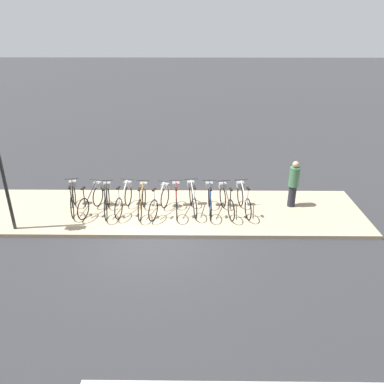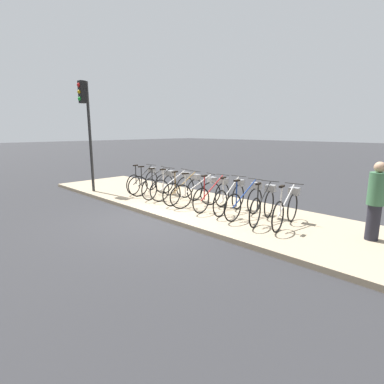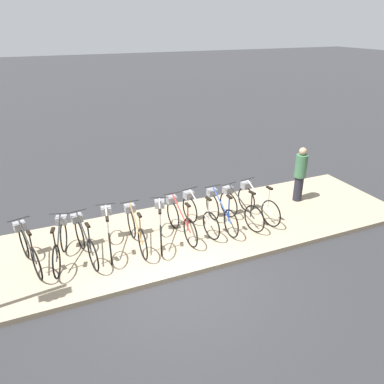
# 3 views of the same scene
# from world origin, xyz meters

# --- Properties ---
(ground_plane) EXTENTS (120.00, 120.00, 0.00)m
(ground_plane) POSITION_xyz_m (0.00, 0.00, 0.00)
(ground_plane) COLOR #2D2D30
(sidewalk) EXTENTS (13.69, 3.25, 0.12)m
(sidewalk) POSITION_xyz_m (0.00, 1.63, 0.06)
(sidewalk) COLOR tan
(sidewalk) RESTS_ON ground_plane
(parked_bicycle_0) EXTENTS (0.55, 1.68, 1.05)m
(parked_bicycle_0) POSITION_xyz_m (-2.87, 1.63, 0.58)
(parked_bicycle_0) COLOR black
(parked_bicycle_0) RESTS_ON sidewalk
(parked_bicycle_1) EXTENTS (0.58, 1.67, 1.05)m
(parked_bicycle_1) POSITION_xyz_m (-2.22, 1.55, 0.58)
(parked_bicycle_1) COLOR black
(parked_bicycle_1) RESTS_ON sidewalk
(parked_bicycle_2) EXTENTS (0.46, 1.70, 1.05)m
(parked_bicycle_2) POSITION_xyz_m (-1.71, 1.50, 0.58)
(parked_bicycle_2) COLOR black
(parked_bicycle_2) RESTS_ON sidewalk
(parked_bicycle_3) EXTENTS (0.46, 1.70, 1.05)m
(parked_bicycle_3) POSITION_xyz_m (-1.14, 1.60, 0.58)
(parked_bicycle_3) COLOR black
(parked_bicycle_3) RESTS_ON sidewalk
(parked_bicycle_4) EXTENTS (0.46, 1.71, 1.05)m
(parked_bicycle_4) POSITION_xyz_m (-0.53, 1.50, 0.58)
(parked_bicycle_4) COLOR black
(parked_bicycle_4) RESTS_ON sidewalk
(parked_bicycle_5) EXTENTS (0.65, 1.64, 1.05)m
(parked_bicycle_5) POSITION_xyz_m (0.07, 1.46, 0.58)
(parked_bicycle_5) COLOR black
(parked_bicycle_5) RESTS_ON sidewalk
(parked_bicycle_6) EXTENTS (0.46, 1.71, 1.05)m
(parked_bicycle_6) POSITION_xyz_m (0.60, 1.54, 0.58)
(parked_bicycle_6) COLOR black
(parked_bicycle_6) RESTS_ON sidewalk
(parked_bicycle_7) EXTENTS (0.46, 1.70, 1.05)m
(parked_bicycle_7) POSITION_xyz_m (1.14, 1.64, 0.58)
(parked_bicycle_7) COLOR black
(parked_bicycle_7) RESTS_ON sidewalk
(parked_bicycle_8) EXTENTS (0.46, 1.71, 1.05)m
(parked_bicycle_8) POSITION_xyz_m (1.71, 1.54, 0.58)
(parked_bicycle_8) COLOR black
(parked_bicycle_8) RESTS_ON sidewalk
(parked_bicycle_9) EXTENTS (0.53, 1.68, 1.05)m
(parked_bicycle_9) POSITION_xyz_m (2.26, 1.52, 0.58)
(parked_bicycle_9) COLOR black
(parked_bicycle_9) RESTS_ON sidewalk
(parked_bicycle_10) EXTENTS (0.46, 1.70, 1.05)m
(parked_bicycle_10) POSITION_xyz_m (2.84, 1.60, 0.58)
(parked_bicycle_10) COLOR black
(parked_bicycle_10) RESTS_ON sidewalk
(pedestrian) EXTENTS (0.34, 0.34, 1.64)m
(pedestrian) POSITION_xyz_m (4.55, 2.00, 0.98)
(pedestrian) COLOR #23232D
(pedestrian) RESTS_ON sidewalk
(traffic_light) EXTENTS (0.24, 0.40, 3.93)m
(traffic_light) POSITION_xyz_m (-4.35, 0.24, 2.93)
(traffic_light) COLOR #2D2D2D
(traffic_light) RESTS_ON sidewalk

